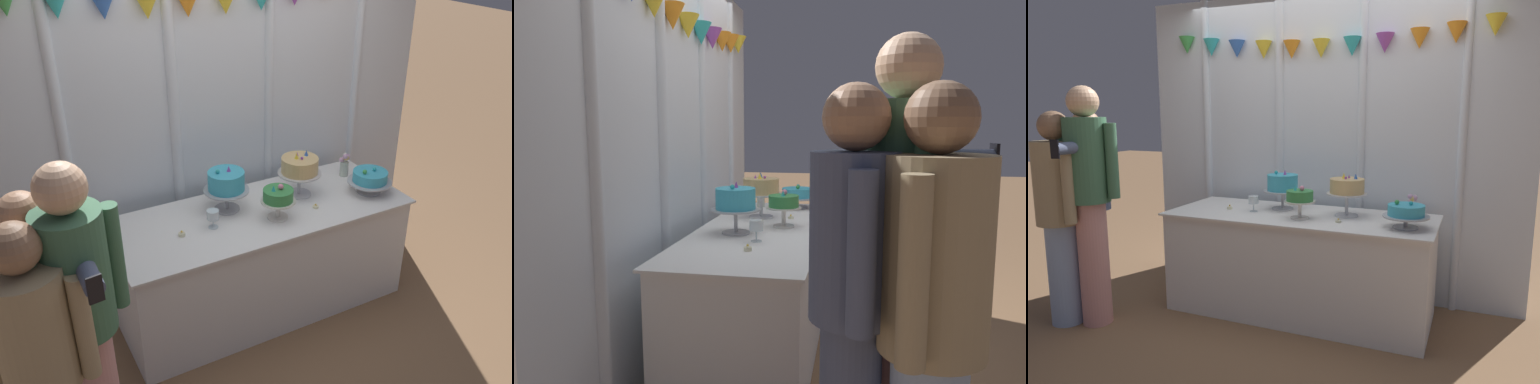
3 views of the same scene
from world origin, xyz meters
The scene contains 14 objects.
ground_plane centered at (0.00, 0.00, 0.00)m, with size 24.00×24.00×0.00m, color #846042.
draped_curtain centered at (-0.01, 0.63, 1.35)m, with size 3.33×0.15×2.56m.
cake_table centered at (0.00, 0.10, 0.40)m, with size 2.06×0.80×0.79m.
cake_display_leftmost centered at (-0.20, 0.22, 1.00)m, with size 0.31×0.31×0.32m.
cake_display_midleft centered at (0.05, -0.04, 0.95)m, with size 0.23×0.23×0.25m.
cake_display_midright centered at (0.35, 0.18, 1.01)m, with size 0.31×0.31×0.33m.
cake_display_rightmost centered at (0.82, -0.03, 0.91)m, with size 0.32×0.32×0.19m.
wine_glass centered at (-0.37, 0.06, 0.88)m, with size 0.08×0.08×0.12m.
flower_vase centered at (0.82, 0.27, 0.89)m, with size 0.07×0.08×0.19m.
tealight_far_left centered at (-0.59, 0.06, 0.81)m, with size 0.04×0.04×0.04m.
tealight_near_left centered at (0.35, -0.04, 0.80)m, with size 0.04×0.04×0.03m.
guest_girl_blue_dress centered at (-1.50, -0.51, 0.90)m, with size 0.45×0.62×1.59m.
guest_man_dark_suit centered at (-1.34, -0.67, 0.99)m, with size 0.45×0.36×1.76m.
guest_man_pink_jacket centered at (-1.55, -0.75, 0.87)m, with size 0.46×0.43×1.58m.
Camera 3 is at (1.23, -3.17, 1.58)m, focal length 32.49 mm.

